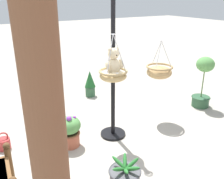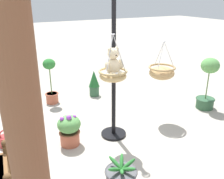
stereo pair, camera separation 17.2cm
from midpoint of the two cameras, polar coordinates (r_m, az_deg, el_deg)
The scene contains 12 objects.
ground_plane at distance 4.34m, azimuth 1.03°, elevation -11.58°, with size 40.00×40.00×0.00m, color #A8A093.
display_pole_central at distance 4.13m, azimuth 1.57°, elevation -0.62°, with size 0.44×0.44×2.58m.
hanging_basket_with_teddy at distance 3.72m, azimuth 1.54°, elevation 3.39°, with size 0.44×0.44×0.71m.
teddy_bear at distance 3.65m, azimuth 1.74°, elevation 6.01°, with size 0.29×0.26×0.43m.
hanging_basket_left_high at distance 4.72m, azimuth 12.40°, elevation 3.92°, with size 0.49×0.49×0.71m.
greenhouse_pillar_left at distance 1.50m, azimuth -14.93°, elevation -17.67°, with size 0.38×0.38×2.93m.
potted_plant_fern_front at distance 3.39m, azimuth 3.63°, elevation -19.28°, with size 0.43×0.43×0.38m.
potted_plant_flowering_red at distance 5.70m, azimuth -13.07°, elevation 1.53°, with size 0.30×0.30×1.04m.
potted_plant_tall_leafy at distance 6.03m, azimuth -3.32°, elevation 1.48°, with size 0.27×0.27×0.64m.
potted_plant_small_succulent at distance 5.67m, azimuth 21.97°, elevation 1.40°, with size 0.40×0.40×1.12m.
potted_plant_conical_shrub at distance 4.14m, azimuth -8.61°, elevation -9.04°, with size 0.38×0.38×0.57m.
watering_can at distance 4.47m, azimuth -22.40°, elevation -10.82°, with size 0.35×0.20×0.30m.
Camera 2 is at (1.73, 3.23, 2.34)m, focal length 39.76 mm.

